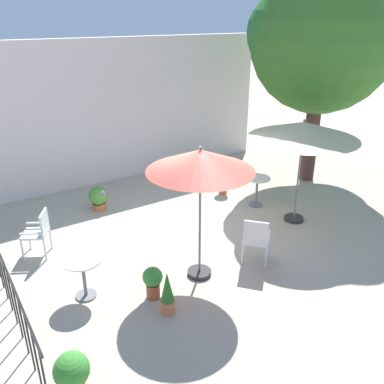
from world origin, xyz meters
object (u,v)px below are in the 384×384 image
(potted_plant_4, at_px, (223,182))
(potted_plant_5, at_px, (72,373))
(patio_chair_0, at_px, (256,238))
(potted_plant_0, at_px, (152,281))
(patio_umbrella_1, at_px, (303,131))
(potted_plant_3, at_px, (98,197))
(potted_plant_2, at_px, (188,173))
(patio_umbrella_0, at_px, (200,162))
(cafe_table_0, at_px, (83,271))
(potted_plant_1, at_px, (167,294))
(shade_tree, at_px, (323,39))
(cafe_table_1, at_px, (257,186))
(patio_chair_1, at_px, (39,230))

(potted_plant_4, xyz_separation_m, potted_plant_5, (-5.39, -4.03, 0.06))
(patio_chair_0, bearing_deg, potted_plant_0, 176.45)
(patio_umbrella_1, xyz_separation_m, potted_plant_3, (-3.58, 3.04, -1.81))
(patio_chair_0, distance_m, potted_plant_2, 4.40)
(patio_chair_0, bearing_deg, patio_umbrella_0, 167.64)
(potted_plant_3, bearing_deg, cafe_table_0, -115.23)
(potted_plant_1, bearing_deg, potted_plant_5, -157.86)
(patio_umbrella_0, xyz_separation_m, potted_plant_0, (-1.03, -0.11, -1.86))
(shade_tree, xyz_separation_m, potted_plant_2, (-3.06, 1.68, -3.57))
(patio_umbrella_0, height_order, potted_plant_2, patio_umbrella_0)
(potted_plant_3, bearing_deg, patio_chair_0, -67.07)
(shade_tree, distance_m, cafe_table_0, 8.26)
(cafe_table_0, relative_size, potted_plant_0, 1.26)
(potted_plant_5, bearing_deg, shade_tree, 23.87)
(patio_umbrella_1, xyz_separation_m, potted_plant_2, (-0.75, 3.39, -1.88))
(shade_tree, height_order, patio_umbrella_0, shade_tree)
(potted_plant_2, height_order, potted_plant_4, potted_plant_4)
(patio_chair_0, bearing_deg, patio_umbrella_1, 23.41)
(potted_plant_0, bearing_deg, cafe_table_0, 145.54)
(potted_plant_1, bearing_deg, shade_tree, 24.34)
(potted_plant_3, xyz_separation_m, potted_plant_4, (3.12, -0.91, 0.01))
(potted_plant_2, relative_size, potted_plant_5, 0.73)
(cafe_table_0, bearing_deg, potted_plant_5, -113.60)
(cafe_table_0, xyz_separation_m, potted_plant_4, (4.58, 2.19, -0.18))
(potted_plant_0, xyz_separation_m, potted_plant_2, (3.34, 4.09, -0.08))
(cafe_table_1, bearing_deg, patio_chair_0, -131.90)
(patio_chair_1, bearing_deg, potted_plant_2, 20.27)
(potted_plant_0, distance_m, potted_plant_3, 3.78)
(potted_plant_3, bearing_deg, patio_chair_1, -142.27)
(patio_umbrella_0, bearing_deg, cafe_table_1, 30.55)
(patio_umbrella_0, bearing_deg, patio_chair_0, -12.36)
(potted_plant_4, bearing_deg, cafe_table_1, -75.83)
(patio_umbrella_0, bearing_deg, potted_plant_2, 59.80)
(shade_tree, height_order, patio_chair_1, shade_tree)
(potted_plant_0, bearing_deg, patio_chair_0, -3.55)
(patio_umbrella_0, distance_m, potted_plant_2, 5.00)
(patio_chair_0, bearing_deg, patio_chair_1, 142.91)
(potted_plant_3, bearing_deg, cafe_table_1, -29.82)
(patio_umbrella_1, relative_size, potted_plant_5, 3.62)
(patio_chair_1, xyz_separation_m, potted_plant_0, (1.21, -2.41, -0.21))
(cafe_table_0, height_order, potted_plant_1, potted_plant_1)
(cafe_table_1, height_order, potted_plant_0, cafe_table_1)
(potted_plant_1, xyz_separation_m, potted_plant_4, (3.62, 3.31, -0.04))
(patio_umbrella_0, distance_m, potted_plant_1, 2.17)
(shade_tree, relative_size, potted_plant_5, 8.59)
(patio_umbrella_0, relative_size, potted_plant_3, 4.13)
(cafe_table_0, distance_m, cafe_table_1, 4.98)
(cafe_table_0, relative_size, potted_plant_4, 1.31)
(patio_umbrella_0, xyz_separation_m, potted_plant_4, (2.61, 2.72, -1.87))
(potted_plant_1, height_order, potted_plant_5, potted_plant_1)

